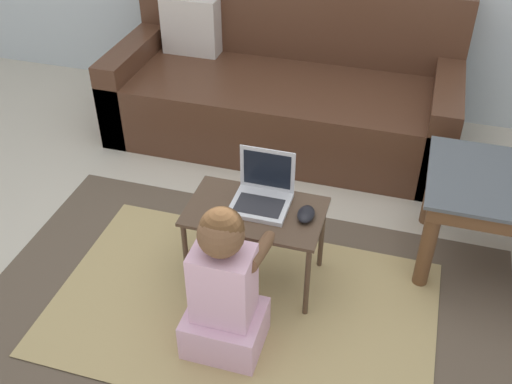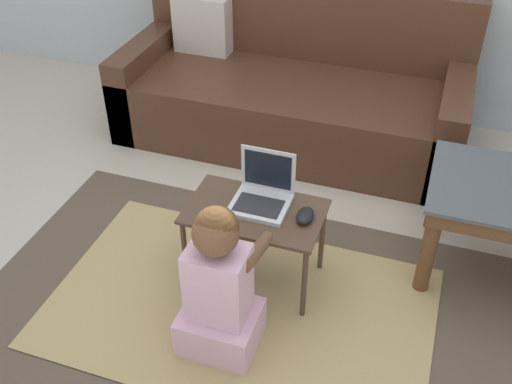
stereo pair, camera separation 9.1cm
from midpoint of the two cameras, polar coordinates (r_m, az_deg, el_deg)
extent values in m
plane|color=beige|center=(2.86, -1.49, -8.14)|extent=(16.00, 16.00, 0.00)
cube|color=brown|center=(2.73, -2.28, -10.98)|extent=(2.34, 1.46, 0.01)
cube|color=tan|center=(2.72, -2.28, -10.91)|extent=(1.68, 1.05, 0.00)
cube|color=#4C2D1E|center=(3.76, 1.82, 8.06)|extent=(2.07, 0.91, 0.41)
cube|color=#4C2D1E|center=(3.89, 3.35, 16.23)|extent=(2.07, 0.20, 0.48)
cube|color=#4C2D1E|center=(4.05, -11.55, 10.56)|extent=(0.16, 0.91, 0.54)
cube|color=#4C2D1E|center=(3.65, 16.58, 6.58)|extent=(0.16, 0.91, 0.54)
cube|color=beige|center=(3.95, -6.89, 15.46)|extent=(0.36, 0.14, 0.36)
cylinder|color=brown|center=(2.77, 15.12, -4.96)|extent=(0.07, 0.07, 0.47)
cylinder|color=brown|center=(3.14, 15.74, 0.61)|extent=(0.07, 0.07, 0.47)
cube|color=#4C3828|center=(2.60, -1.07, -1.89)|extent=(0.60, 0.36, 0.02)
cylinder|color=#4C3828|center=(2.70, -7.65, -6.23)|extent=(0.02, 0.02, 0.39)
cylinder|color=#4C3828|center=(2.57, 3.85, -8.65)|extent=(0.02, 0.02, 0.39)
cylinder|color=#4C3828|center=(2.91, -5.28, -2.16)|extent=(0.02, 0.02, 0.39)
cylinder|color=#4C3828|center=(2.79, 5.34, -4.17)|extent=(0.02, 0.02, 0.39)
cube|color=silver|center=(2.60, -0.58, -1.22)|extent=(0.25, 0.22, 0.02)
cube|color=#28282D|center=(2.58, -0.71, -1.29)|extent=(0.20, 0.13, 0.00)
cube|color=silver|center=(2.62, 0.09, 2.16)|extent=(0.25, 0.01, 0.21)
cube|color=black|center=(2.61, 0.06, 2.11)|extent=(0.21, 0.00, 0.17)
ellipsoid|color=black|center=(2.54, 3.76, -2.13)|extent=(0.07, 0.12, 0.04)
cube|color=#E5B2CC|center=(2.54, -4.01, -12.87)|extent=(0.31, 0.27, 0.19)
cube|color=#E5B2CC|center=(2.34, -4.28, -8.77)|extent=(0.24, 0.18, 0.33)
sphere|color=brown|center=(2.17, -4.58, -4.07)|extent=(0.18, 0.18, 0.18)
sphere|color=brown|center=(2.16, -4.51, -3.58)|extent=(0.17, 0.17, 0.17)
cylinder|color=brown|center=(2.41, -5.70, -4.61)|extent=(0.06, 0.30, 0.14)
cylinder|color=brown|center=(2.35, -0.69, -5.64)|extent=(0.06, 0.30, 0.14)
camera|label=1|loc=(0.05, -91.01, -0.76)|focal=42.00mm
camera|label=2|loc=(0.05, 88.99, 0.76)|focal=42.00mm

